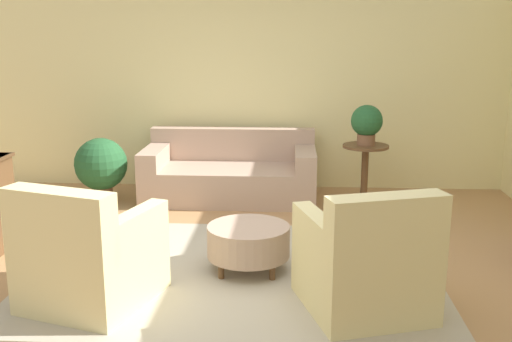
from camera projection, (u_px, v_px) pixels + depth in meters
ground_plane at (234, 272)px, 5.03m from camera, size 16.00×16.00×0.00m
wall_back at (256, 78)px, 7.57m from camera, size 9.76×0.12×2.80m
rug at (234, 272)px, 5.03m from camera, size 3.36×2.48×0.01m
couch at (230, 175)px, 7.20m from camera, size 2.03×0.99×0.80m
armchair_left at (88, 258)px, 4.37m from camera, size 1.03×1.07×0.93m
armchair_right at (367, 265)px, 4.26m from camera, size 1.03×1.07×0.93m
ottoman_table at (248, 241)px, 5.02m from camera, size 0.69×0.69×0.38m
side_table at (365, 165)px, 6.86m from camera, size 0.52×0.52×0.71m
potted_plant_on_side_table at (367, 123)px, 6.75m from camera, size 0.36×0.36×0.46m
potted_plant_floor at (101, 165)px, 7.00m from camera, size 0.61×0.61×0.77m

